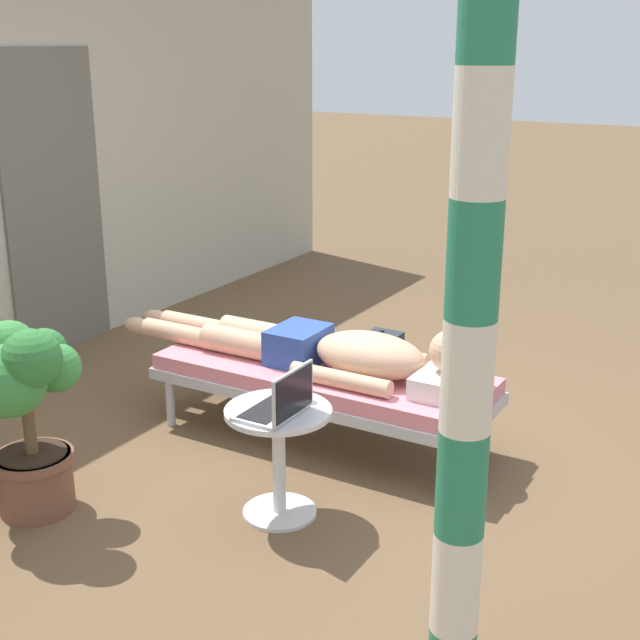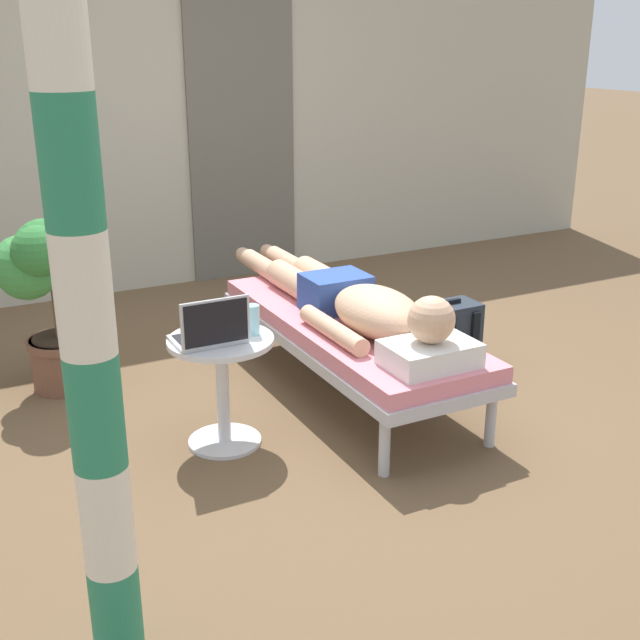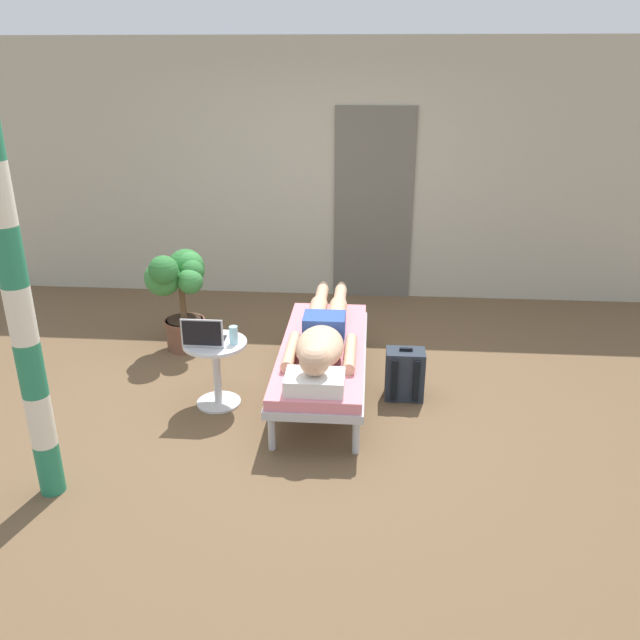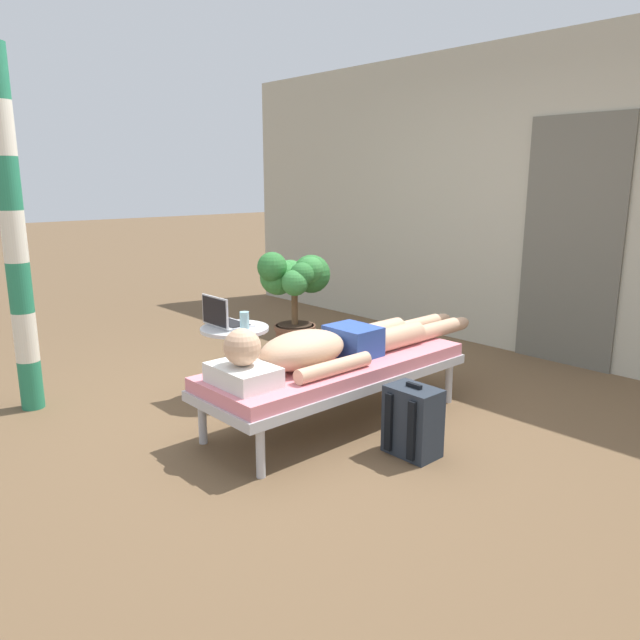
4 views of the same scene
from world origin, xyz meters
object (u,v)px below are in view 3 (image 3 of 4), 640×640
object	(u,v)px
lounge_chair	(323,354)
side_table	(216,362)
laptop	(205,337)
potted_plant	(179,285)
backpack	(405,374)
drink_glass	(234,335)
porch_post	(21,315)
person_reclining	(322,336)

from	to	relation	value
lounge_chair	side_table	world-z (taller)	side_table
laptop	potted_plant	world-z (taller)	potted_plant
backpack	potted_plant	xyz separation A→B (m)	(-2.00, 0.80, 0.41)
drink_glass	potted_plant	bearing A→B (deg)	124.50
side_table	drink_glass	xyz separation A→B (m)	(0.15, -0.02, 0.24)
backpack	laptop	bearing A→B (deg)	-169.60
drink_glass	porch_post	bearing A→B (deg)	-129.43
side_table	person_reclining	bearing A→B (deg)	13.59
person_reclining	laptop	bearing A→B (deg)	-164.10
laptop	backpack	size ratio (longest dim) A/B	0.73
drink_glass	porch_post	distance (m)	1.58
side_table	drink_glass	world-z (taller)	drink_glass
porch_post	person_reclining	bearing A→B (deg)	40.46
laptop	potted_plant	distance (m)	1.18
backpack	potted_plant	size ratio (longest dim) A/B	0.45
side_table	porch_post	distance (m)	1.62
person_reclining	laptop	distance (m)	0.89
lounge_chair	backpack	distance (m)	0.66
person_reclining	drink_glass	world-z (taller)	person_reclining
drink_glass	potted_plant	xyz separation A→B (m)	(-0.71, 1.04, 0.01)
laptop	porch_post	world-z (taller)	porch_post
lounge_chair	backpack	world-z (taller)	backpack
drink_glass	porch_post	xyz separation A→B (m)	(-0.93, -1.13, 0.58)
person_reclining	side_table	distance (m)	0.83
side_table	backpack	world-z (taller)	side_table
person_reclining	backpack	size ratio (longest dim) A/B	5.12
laptop	backpack	xyz separation A→B (m)	(1.50, 0.27, -0.39)
backpack	porch_post	xyz separation A→B (m)	(-2.22, -1.38, 0.98)
laptop	porch_post	bearing A→B (deg)	-123.27
lounge_chair	person_reclining	xyz separation A→B (m)	(0.00, -0.04, 0.17)
drink_glass	backpack	size ratio (longest dim) A/B	0.33
person_reclining	drink_glass	size ratio (longest dim) A/B	15.74
drink_glass	potted_plant	world-z (taller)	potted_plant
side_table	drink_glass	bearing A→B (deg)	-6.98
person_reclining	backpack	distance (m)	0.72
laptop	potted_plant	bearing A→B (deg)	115.17
drink_glass	porch_post	world-z (taller)	porch_post
person_reclining	drink_glass	distance (m)	0.68
side_table	porch_post	xyz separation A→B (m)	(-0.78, -1.15, 0.82)
person_reclining	potted_plant	xyz separation A→B (m)	(-1.36, 0.83, 0.09)
person_reclining	backpack	bearing A→B (deg)	2.81
lounge_chair	drink_glass	xyz separation A→B (m)	(-0.64, -0.25, 0.25)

